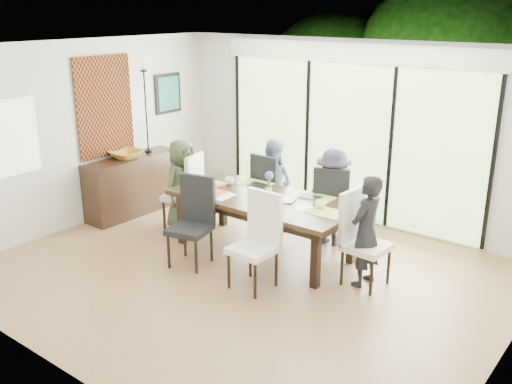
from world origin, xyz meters
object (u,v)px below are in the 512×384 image
Objects in this scene: chair_right_end at (367,240)px; vase at (269,192)px; table_top at (264,199)px; laptop at (210,186)px; bowl at (126,155)px; cup_b at (268,198)px; chair_far_right at (333,204)px; person_far_left at (273,184)px; person_far_right at (333,197)px; person_right_end at (366,231)px; cup_a at (230,181)px; chair_near_left at (189,223)px; sideboard at (133,185)px; person_left_end at (182,184)px; chair_near_right at (253,242)px; chair_far_left at (274,190)px; cup_c at (321,204)px.

vase is at bearing 91.77° from chair_right_end.
laptop reaches higher than table_top.
vase is at bearing 3.68° from bowl.
bowl reaches higher than cup_b.
person_far_left is at bearing -19.97° from chair_far_right.
person_far_right is (-0.95, 0.83, 0.10)m from chair_right_end.
person_right_end reaches higher than cup_a.
bowl is (-4.03, -0.12, 0.30)m from person_right_end.
sideboard is (-2.05, 0.85, -0.11)m from chair_near_left.
person_far_left is (-1.00, -0.02, 0.10)m from chair_far_right.
person_left_end is 1.09m from sideboard.
chair_right_end is 1.33m from chair_near_right.
person_far_right is (0.55, 0.83, -0.08)m from table_top.
cup_b is at bearing 97.98° from chair_right_end.
table_top is 1.02m from chair_near_left.
chair_far_left is 1.34m from person_left_end.
laptop is (0.63, -0.10, 0.12)m from person_left_end.
person_far_right is (1.00, -0.02, 0.10)m from chair_far_left.
chair_right_end reaches higher than laptop.
table_top is 2.18× the size of chair_far_left.
person_left_end is at bearing 124.92° from chair_near_left.
laptop is at bearing 100.97° from chair_near_left.
person_left_end is 2.96m from person_right_end.
person_far_left is at bearing 69.81° from cup_a.
sideboard is (-2.10, -0.87, -0.11)m from chair_far_left.
person_far_left is (-1.95, 0.83, 0.10)m from chair_right_end.
bowl is (-3.10, -0.95, 0.30)m from person_far_right.
vase is 0.97× the size of cup_c.
laptop is at bearing 151.55° from chair_near_right.
chair_near_left is 3.33× the size of laptop.
person_right_end is 1.00× the size of person_far_left.
bowl is at bearing -176.32° from vase.
cup_a is (-0.25, -0.68, 0.16)m from person_far_left.
chair_near_left is at bearing -78.91° from cup_a.
person_left_end is 1.54m from vase.
cup_c is at bearing 23.25° from chair_near_left.
cup_c is (1.25, -0.73, 0.16)m from person_far_left.
person_right_end is 0.82× the size of sideboard.
cup_b is (0.60, -0.93, 0.16)m from person_far_left.
cup_a is at bearing -82.90° from person_left_end.
cup_a is at bearing 163.61° from cup_b.
chair_far_right is at bearing 57.99° from vase.
chair_near_right is at bearing -13.88° from bowl.
chair_far_left and chair_near_right have the same top height.
vase reaches higher than cup_a.
cup_b is at bearing -21.41° from laptop.
vase is (-0.45, 0.92, 0.27)m from chair_near_right.
chair_near_left is 2.22m from bowl.
chair_near_right reaches higher than bowl.
table_top is 2.18× the size of chair_near_left.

